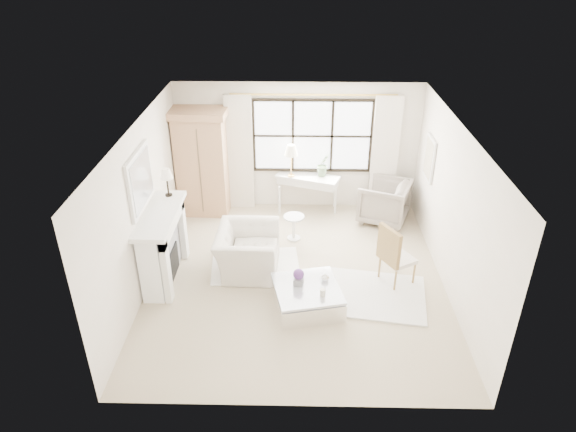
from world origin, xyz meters
name	(u,v)px	position (x,y,z in m)	size (l,w,h in m)	color
floor	(296,278)	(0.00, 0.00, 0.00)	(5.50, 5.50, 0.00)	#BFAD8E
ceiling	(298,129)	(0.00, 0.00, 2.70)	(5.50, 5.50, 0.00)	white
wall_back	(298,147)	(0.00, 2.75, 1.35)	(5.00, 5.00, 0.00)	silver
wall_front	(296,323)	(0.00, -2.75, 1.35)	(5.00, 5.00, 0.00)	silver
wall_left	(142,208)	(-2.50, 0.00, 1.35)	(5.50, 5.50, 0.00)	silver
wall_right	(453,211)	(2.50, 0.00, 1.35)	(5.50, 5.50, 0.00)	white
window_pane	(312,136)	(0.30, 2.73, 1.60)	(2.40, 0.02, 1.50)	silver
window_frame	(312,136)	(0.30, 2.72, 1.60)	(2.50, 0.04, 1.50)	black
curtain_rod	(313,95)	(0.30, 2.67, 2.47)	(0.04, 0.04, 3.30)	gold
curtain_left	(240,153)	(-1.20, 2.65, 1.24)	(0.55, 0.10, 2.47)	beige
curtain_right	(385,155)	(1.80, 2.65, 1.24)	(0.55, 0.10, 2.47)	silver
fireplace	(161,245)	(-2.27, 0.00, 0.65)	(0.58, 1.66, 1.26)	white
mirror_frame	(140,180)	(-2.47, 0.00, 1.84)	(0.05, 1.15, 0.95)	silver
mirror_glass	(142,180)	(-2.44, 0.00, 1.84)	(0.02, 1.00, 0.80)	silver
art_frame	(429,158)	(2.47, 1.70, 1.55)	(0.04, 0.62, 0.82)	silver
art_canvas	(428,158)	(2.45, 1.70, 1.55)	(0.01, 0.52, 0.72)	#B6AA8D
mantel_lamp	(166,175)	(-2.22, 0.62, 1.65)	(0.22, 0.22, 0.51)	black
armoire	(202,162)	(-1.95, 2.41, 1.14)	(1.15, 0.74, 2.24)	tan
console_table	(307,193)	(0.22, 2.51, 0.40)	(1.38, 0.86, 0.80)	silver
console_lamp	(291,151)	(-0.13, 2.49, 1.36)	(0.28, 0.28, 0.69)	#B4863E
orchid_plant	(323,165)	(0.53, 2.53, 1.05)	(0.28, 0.22, 0.50)	#566F4A
side_table	(294,224)	(-0.06, 1.30, 0.33)	(0.40, 0.40, 0.51)	silver
rug_left	(255,266)	(-0.74, 0.34, 0.01)	(1.55, 1.09, 0.03)	white
rug_right	(371,295)	(1.24, -0.47, 0.02)	(1.73, 1.30, 0.03)	white
club_armchair	(247,251)	(-0.86, 0.25, 0.39)	(1.19, 1.04, 0.77)	beige
wingback_chair	(384,201)	(1.78, 2.10, 0.43)	(0.92, 0.95, 0.86)	gray
french_chair	(396,267)	(1.68, -0.07, 0.31)	(0.66, 0.66, 1.08)	#9D7941
coffee_table	(307,297)	(0.18, -0.78, 0.18)	(1.19, 1.19, 0.38)	white
planter_box	(298,281)	(0.04, -0.70, 0.43)	(0.15, 0.15, 0.11)	slate
planter_flowers	(299,274)	(0.04, -0.70, 0.58)	(0.17, 0.17, 0.17)	#582E74
pillar_candle	(323,293)	(0.41, -0.99, 0.44)	(0.09, 0.09, 0.12)	beige
coffee_vase	(325,277)	(0.46, -0.59, 0.45)	(0.13, 0.13, 0.14)	silver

